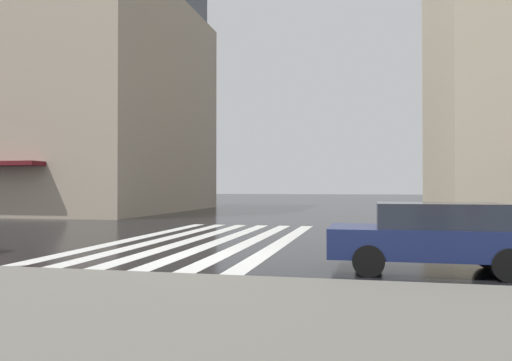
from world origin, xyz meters
TOP-DOWN VIEW (x-y plane):
  - ground_plane at (0.00, 0.00)m, footprint 220.00×220.00m
  - zebra_crossing at (4.00, 1.11)m, footprint 13.00×5.50m
  - haussmann_block_mid at (21.35, 22.93)m, footprint 18.92×28.21m
  - car_navy at (-1.00, -5.33)m, footprint 1.85×4.10m

SIDE VIEW (x-z plane):
  - ground_plane at x=0.00m, z-range 0.00..0.00m
  - zebra_crossing at x=4.00m, z-range 0.00..0.01m
  - car_navy at x=-1.00m, z-range 0.05..1.46m
  - haussmann_block_mid at x=21.35m, z-range -0.19..18.35m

